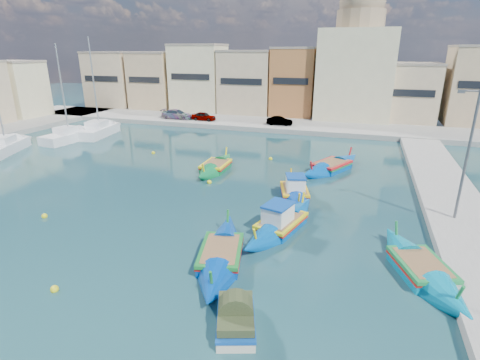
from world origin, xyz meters
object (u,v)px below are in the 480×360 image
at_px(luzzu_blue_cabin, 294,192).
at_px(tender_near, 236,319).
at_px(luzzu_cyan_mid, 331,167).
at_px(luzzu_blue_south, 221,256).
at_px(yacht_midnorth, 79,135).
at_px(luzzu_turquoise_cabin, 281,224).
at_px(yacht_north, 106,129).
at_px(luzzu_cyan_south, 421,270).
at_px(yacht_mid, 14,144).
at_px(church_block, 356,61).
at_px(luzzu_green, 216,167).
at_px(quay_street_lamp, 466,156).

bearing_deg(luzzu_blue_cabin, tender_near, -88.54).
bearing_deg(luzzu_cyan_mid, luzzu_blue_south, -102.82).
bearing_deg(yacht_midnorth, luzzu_turquoise_cabin, -29.40).
bearing_deg(yacht_north, yacht_midnorth, -103.27).
height_order(luzzu_cyan_south, yacht_mid, yacht_mid).
distance_m(luzzu_blue_south, yacht_mid, 32.39).
xyz_separation_m(church_block, luzzu_cyan_south, (5.00, -40.34, -8.15)).
bearing_deg(yacht_north, luzzu_green, -28.11).
height_order(church_block, quay_street_lamp, church_block).
relative_size(church_block, yacht_north, 1.56).
xyz_separation_m(luzzu_green, yacht_mid, (-23.37, 0.46, 0.19)).
bearing_deg(luzzu_turquoise_cabin, church_block, 86.62).
bearing_deg(luzzu_blue_cabin, luzzu_turquoise_cabin, -87.83).
distance_m(luzzu_green, yacht_mid, 23.38).
xyz_separation_m(luzzu_turquoise_cabin, luzzu_blue_cabin, (-0.20, 5.40, -0.01)).
relative_size(church_block, luzzu_turquoise_cabin, 2.22).
height_order(luzzu_turquoise_cabin, luzzu_blue_cabin, luzzu_turquoise_cabin).
bearing_deg(luzzu_blue_south, yacht_midnorth, 142.11).
relative_size(luzzu_green, tender_near, 2.56).
relative_size(tender_near, yacht_north, 0.24).
xyz_separation_m(church_block, luzzu_blue_cabin, (-2.43, -32.35, -8.09)).
distance_m(luzzu_blue_south, yacht_midnorth, 32.54).
bearing_deg(luzzu_cyan_mid, yacht_midnorth, 174.04).
height_order(church_block, yacht_mid, church_block).
relative_size(quay_street_lamp, luzzu_cyan_mid, 0.91).
height_order(luzzu_blue_south, tender_near, luzzu_blue_south).
relative_size(quay_street_lamp, luzzu_green, 1.05).
relative_size(luzzu_green, luzzu_cyan_south, 0.95).
relative_size(luzzu_green, yacht_midnorth, 0.66).
height_order(yacht_north, yacht_mid, yacht_north).
distance_m(quay_street_lamp, yacht_midnorth, 39.50).
xyz_separation_m(luzzu_blue_cabin, luzzu_cyan_mid, (1.94, 7.17, -0.04)).
relative_size(tender_near, yacht_mid, 0.26).
bearing_deg(yacht_midnorth, luzzu_green, -17.45).
bearing_deg(quay_street_lamp, luzzu_cyan_south, -111.08).
bearing_deg(quay_street_lamp, luzzu_green, 162.17).
height_order(tender_near, yacht_mid, yacht_mid).
xyz_separation_m(luzzu_cyan_mid, yacht_north, (-28.61, 6.97, 0.21)).
height_order(church_block, luzzu_green, church_block).
xyz_separation_m(yacht_midnorth, yacht_mid, (-3.45, -5.81, -0.01)).
relative_size(luzzu_cyan_south, tender_near, 2.69).
distance_m(church_block, quay_street_lamp, 35.04).
xyz_separation_m(luzzu_blue_cabin, yacht_mid, (-31.03, 4.45, 0.13)).
relative_size(luzzu_blue_cabin, luzzu_green, 0.99).
bearing_deg(church_block, luzzu_cyan_south, -82.93).
distance_m(luzzu_turquoise_cabin, luzzu_cyan_south, 7.68).
distance_m(quay_street_lamp, luzzu_cyan_south, 7.92).
height_order(luzzu_turquoise_cabin, luzzu_blue_south, luzzu_turquoise_cabin).
xyz_separation_m(luzzu_blue_south, yacht_mid, (-29.13, 14.18, 0.19)).
height_order(luzzu_blue_south, yacht_mid, yacht_mid).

